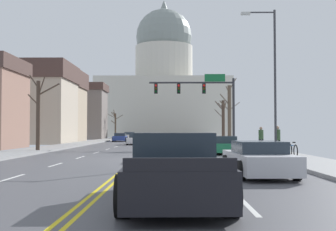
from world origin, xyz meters
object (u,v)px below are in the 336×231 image
sedan_oncoming_00 (137,139)px  pedestrian_01 (278,138)px  sedan_near_00 (168,143)px  sedan_oncoming_02 (130,136)px  pedestrian_00 (261,138)px  street_lamp_right (271,70)px  sedan_near_01 (223,145)px  sedan_near_02 (167,150)px  signal_gantry (203,94)px  bicycle_parked (293,150)px  sedan_near_03 (258,159)px  pickup_truck_near_04 (174,171)px  sedan_oncoming_01 (120,137)px

sedan_oncoming_00 → pedestrian_01: size_ratio=2.64×
sedan_near_00 → sedan_oncoming_02: sedan_oncoming_02 is taller
sedan_near_00 → pedestrian_00: bearing=-39.0°
street_lamp_right → sedan_oncoming_00: 23.65m
street_lamp_right → sedan_near_01: (-2.53, 3.24, -4.72)m
sedan_oncoming_00 → sedan_near_02: bearing=-81.5°
signal_gantry → sedan_near_01: size_ratio=1.67×
sedan_near_01 → pedestrian_01: bearing=-44.3°
sedan_oncoming_00 → bicycle_parked: bearing=-65.3°
sedan_oncoming_02 → sedan_near_00: bearing=-79.0°
sedan_near_01 → sedan_near_03: size_ratio=0.99×
pickup_truck_near_04 → bicycle_parked: pickup_truck_near_04 is taller
sedan_near_02 → street_lamp_right: bearing=26.9°
sedan_near_01 → pedestrian_00: (2.70, 0.56, 0.52)m
sedan_oncoming_02 → sedan_near_02: bearing=-81.8°
signal_gantry → street_lamp_right: (3.20, -12.96, 0.35)m
pickup_truck_near_04 → sedan_oncoming_01: size_ratio=1.20×
sedan_near_00 → street_lamp_right: bearing=-55.0°
sedan_near_00 → pedestrian_01: pedestrian_01 is taller
sedan_near_02 → sedan_oncoming_00: same height
sedan_oncoming_01 → sedan_near_00: bearing=-73.9°
sedan_near_00 → sedan_near_01: sedan_near_00 is taller
street_lamp_right → pedestrian_01: bearing=37.4°
pedestrian_00 → pedestrian_01: pedestrian_01 is taller
pedestrian_00 → pickup_truck_near_04: bearing=-107.5°
signal_gantry → pedestrian_00: signal_gantry is taller
pedestrian_01 → sedan_oncoming_01: bearing=112.8°
signal_gantry → sedan_oncoming_00: 11.32m
street_lamp_right → signal_gantry: bearing=103.9°
street_lamp_right → pedestrian_01: 4.22m
sedan_oncoming_01 → bicycle_parked: size_ratio=2.47×
pedestrian_00 → pedestrian_01: size_ratio=0.99×
pickup_truck_near_04 → pedestrian_00: (6.19, 19.64, 0.39)m
pedestrian_00 → bicycle_parked: pedestrian_00 is taller
sedan_oncoming_02 → sedan_near_03: bearing=-79.4°
pickup_truck_near_04 → sedan_oncoming_01: pickup_truck_near_04 is taller
pedestrian_01 → sedan_near_03: bearing=-107.7°
sedan_near_03 → sedan_oncoming_00: 32.14m
signal_gantry → street_lamp_right: bearing=-76.1°
sedan_oncoming_00 → sedan_oncoming_01: size_ratio=1.04×
street_lamp_right → sedan_oncoming_01: street_lamp_right is taller
sedan_near_01 → sedan_near_03: (-0.47, -13.70, 0.01)m
sedan_oncoming_00 → sedan_oncoming_01: bearing=105.5°
sedan_near_03 → bicycle_parked: sedan_near_03 is taller
sedan_near_01 → pickup_truck_near_04: 19.40m
pickup_truck_near_04 → sedan_oncoming_01: (-7.34, 49.04, -0.13)m
signal_gantry → sedan_near_00: 6.63m
pickup_truck_near_04 → sedan_oncoming_00: bearing=96.1°
street_lamp_right → sedan_oncoming_01: 36.10m
pedestrian_01 → sedan_near_01: bearing=135.7°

